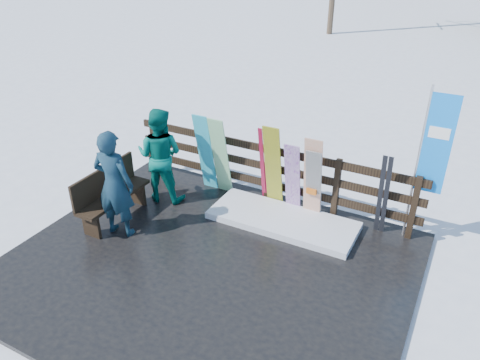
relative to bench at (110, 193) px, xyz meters
The scene contains 16 objects.
ground 2.28m from the bench, ahead, with size 700.00×700.00×0.00m, color white.
deck 2.27m from the bench, ahead, with size 6.00×5.00×0.08m, color black.
fence 2.85m from the bench, 40.39° to the left, with size 5.60×0.10×1.15m.
snow_patch 3.05m from the bench, 24.41° to the left, with size 2.57×1.00×0.12m, color white.
bench is the anchor object (origin of this frame).
snowboard_0 1.91m from the bench, 59.53° to the left, with size 0.31×0.03×1.65m, color #2CB3CD.
snowboard_1 2.09m from the bench, 51.61° to the left, with size 0.31×0.03×1.64m, color white.
snowboard_2 2.89m from the bench, 34.52° to the left, with size 0.30×0.03×1.69m, color #FFFC22.
snowboard_3 3.19m from the bench, 30.69° to the left, with size 0.27×0.03×1.42m, color silver.
snowboard_4 3.53m from the bench, 27.46° to the left, with size 0.27×0.03×1.39m, color black.
snowboard_5 3.51m from the bench, 27.66° to the left, with size 0.31×0.03×1.58m, color silver.
ski_pair_a 2.76m from the bench, 38.08° to the left, with size 0.17×0.30×1.56m.
ski_pair_b 4.62m from the bench, 21.57° to the left, with size 0.17×0.26×1.51m.
rental_flag 5.32m from the bench, 21.35° to the left, with size 0.45×0.04×2.60m.
person_front 0.65m from the bench, 34.86° to the right, with size 0.68×0.44×1.86m, color #173F48.
person_back 1.12m from the bench, 69.12° to the left, with size 0.87×0.68×1.80m, color #046458.
Camera 1 is at (3.11, -4.80, 4.69)m, focal length 35.00 mm.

